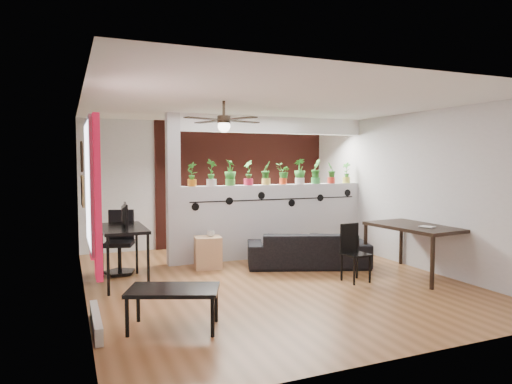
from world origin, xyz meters
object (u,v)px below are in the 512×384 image
object	(u,v)px
potted_plant_0	(192,173)
potted_plant_1	(211,172)
potted_plant_9	(346,172)
folding_chair	(352,247)
ceiling_fan	(224,122)
computer_desk	(123,232)
potted_plant_3	(248,172)
potted_plant_8	(331,172)
sofa	(308,250)
potted_plant_6	(300,171)
coffee_table	(173,292)
cube_shelf	(208,252)
cup	(211,233)
dining_table	(415,230)
office_chair	(120,246)
potted_plant_2	(230,172)
potted_plant_7	(316,171)
potted_plant_5	(283,173)
potted_plant_4	(266,172)

from	to	relation	value
potted_plant_0	potted_plant_1	world-z (taller)	potted_plant_1
potted_plant_9	folding_chair	world-z (taller)	potted_plant_9
ceiling_fan	computer_desk	size ratio (longest dim) A/B	1.03
potted_plant_1	potted_plant_3	world-z (taller)	potted_plant_1
potted_plant_0	potted_plant_8	size ratio (longest dim) A/B	1.01
ceiling_fan	potted_plant_1	xyz separation A→B (m)	(0.37, 1.80, -0.71)
computer_desk	sofa	bearing A→B (deg)	-1.04
potted_plant_6	sofa	distance (m)	1.68
computer_desk	coffee_table	world-z (taller)	computer_desk
potted_plant_3	cube_shelf	bearing A→B (deg)	-153.52
potted_plant_3	coffee_table	xyz separation A→B (m)	(-2.05, -2.98, -1.19)
cup	dining_table	size ratio (longest dim) A/B	0.09
ceiling_fan	potted_plant_3	size ratio (longest dim) A/B	2.62
cube_shelf	office_chair	size ratio (longest dim) A/B	0.54
potted_plant_0	potted_plant_3	bearing A→B (deg)	-0.00
potted_plant_2	coffee_table	distance (m)	3.64
potted_plant_0	cube_shelf	xyz separation A→B (m)	(0.14, -0.45, -1.31)
potted_plant_0	computer_desk	size ratio (longest dim) A/B	0.37
cube_shelf	computer_desk	distance (m)	1.57
dining_table	cup	bearing A→B (deg)	148.64
potted_plant_6	potted_plant_8	xyz separation A→B (m)	(0.70, 0.00, -0.03)
potted_plant_3	computer_desk	size ratio (longest dim) A/B	0.39
potted_plant_3	computer_desk	world-z (taller)	potted_plant_3
ceiling_fan	coffee_table	world-z (taller)	ceiling_fan
potted_plant_7	folding_chair	size ratio (longest dim) A/B	0.55
potted_plant_1	potted_plant_7	xyz separation A→B (m)	(2.11, -0.00, -0.00)
potted_plant_7	cup	size ratio (longest dim) A/B	3.62
potted_plant_8	potted_plant_5	bearing A→B (deg)	-180.00
potted_plant_5	potted_plant_8	bearing A→B (deg)	0.00
potted_plant_3	potted_plant_4	size ratio (longest dim) A/B	1.03
ceiling_fan	potted_plant_6	size ratio (longest dim) A/B	2.47
coffee_table	office_chair	bearing A→B (deg)	95.45
ceiling_fan	potted_plant_9	size ratio (longest dim) A/B	2.86
potted_plant_4	coffee_table	xyz separation A→B (m)	(-2.40, -2.98, -1.19)
potted_plant_0	potted_plant_5	bearing A→B (deg)	-0.00
potted_plant_4	dining_table	distance (m)	2.82
ceiling_fan	dining_table	world-z (taller)	ceiling_fan
potted_plant_1	potted_plant_8	xyz separation A→B (m)	(2.46, -0.00, -0.03)
folding_chair	sofa	bearing A→B (deg)	98.45
potted_plant_7	coffee_table	distance (m)	4.72
potted_plant_1	potted_plant_5	distance (m)	1.40
potted_plant_1	potted_plant_6	bearing A→B (deg)	-0.00
potted_plant_4	potted_plant_7	distance (m)	1.05
office_chair	dining_table	world-z (taller)	office_chair
potted_plant_8	potted_plant_9	bearing A→B (deg)	0.00
potted_plant_6	coffee_table	size ratio (longest dim) A/B	0.45
potted_plant_7	potted_plant_5	bearing A→B (deg)	-180.00
potted_plant_0	office_chair	xyz separation A→B (m)	(-1.25, -0.28, -1.14)
potted_plant_6	potted_plant_8	size ratio (longest dim) A/B	1.15
potted_plant_9	coffee_table	xyz separation A→B (m)	(-4.15, -2.98, -1.18)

